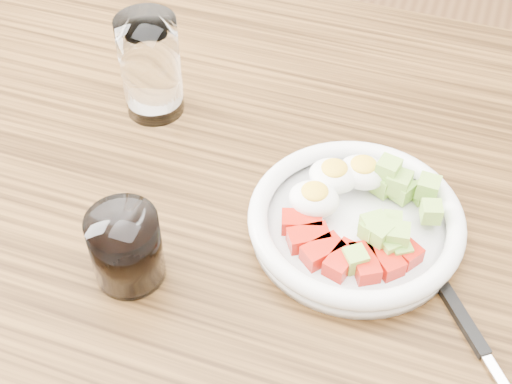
# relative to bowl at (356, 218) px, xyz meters

# --- Properties ---
(dining_table) EXTENTS (1.50, 0.90, 0.77)m
(dining_table) POSITION_rel_bowl_xyz_m (-0.10, -0.02, -0.12)
(dining_table) COLOR brown
(dining_table) RESTS_ON ground
(bowl) EXTENTS (0.22, 0.22, 0.06)m
(bowl) POSITION_rel_bowl_xyz_m (0.00, 0.00, 0.00)
(bowl) COLOR white
(bowl) RESTS_ON dining_table
(fork) EXTENTS (0.12, 0.16, 0.01)m
(fork) POSITION_rel_bowl_xyz_m (0.14, -0.09, -0.02)
(fork) COLOR black
(fork) RESTS_ON dining_table
(water_glass) EXTENTS (0.07, 0.07, 0.13)m
(water_glass) POSITION_rel_bowl_xyz_m (-0.28, 0.11, 0.04)
(water_glass) COLOR white
(water_glass) RESTS_ON dining_table
(coffee_glass) EXTENTS (0.07, 0.07, 0.08)m
(coffee_glass) POSITION_rel_bowl_xyz_m (-0.20, -0.13, 0.02)
(coffee_glass) COLOR white
(coffee_glass) RESTS_ON dining_table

